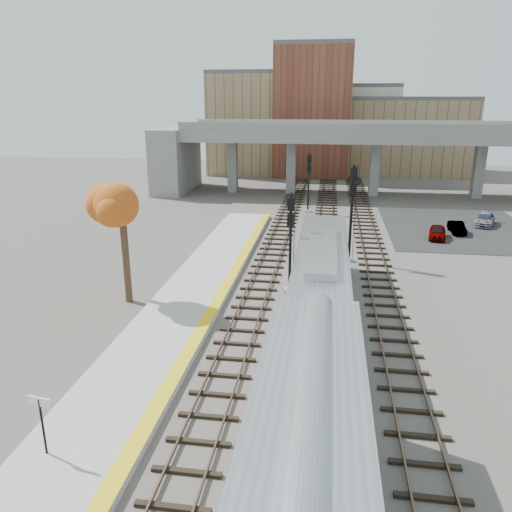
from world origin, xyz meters
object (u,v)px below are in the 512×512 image
(locomotive, at_px, (321,280))
(signal_mast_near, at_px, (290,247))
(car_a, at_px, (437,232))
(tree, at_px, (121,205))
(signal_mast_far, at_px, (308,184))
(car_c, at_px, (485,219))
(car_b, at_px, (457,228))
(signal_mast_mid, at_px, (351,214))

(locomotive, distance_m, signal_mast_near, 4.13)
(locomotive, bearing_deg, signal_mast_near, 121.45)
(locomotive, relative_size, car_a, 5.32)
(tree, bearing_deg, signal_mast_far, 70.22)
(signal_mast_far, distance_m, car_a, 15.75)
(car_a, bearing_deg, car_c, 57.35)
(car_c, bearing_deg, car_a, -112.50)
(tree, bearing_deg, car_a, 39.31)
(car_b, height_order, car_c, car_c)
(car_c, bearing_deg, signal_mast_mid, -113.68)
(signal_mast_near, xyz_separation_m, tree, (-9.98, -2.90, 3.08))
(tree, height_order, car_b, tree)
(locomotive, xyz_separation_m, signal_mast_near, (-2.10, 3.43, 0.91))
(locomotive, height_order, car_b, locomotive)
(locomotive, bearing_deg, signal_mast_mid, 79.55)
(signal_mast_near, height_order, car_c, signal_mast_near)
(locomotive, height_order, signal_mast_far, signal_mast_far)
(locomotive, distance_m, tree, 12.73)
(signal_mast_near, distance_m, signal_mast_mid, 8.50)
(signal_mast_far, distance_m, tree, 29.64)
(locomotive, distance_m, signal_mast_mid, 11.14)
(locomotive, relative_size, tree, 2.25)
(signal_mast_near, relative_size, car_a, 1.84)
(signal_mast_near, height_order, signal_mast_mid, signal_mast_mid)
(car_b, bearing_deg, locomotive, -121.20)
(tree, bearing_deg, locomotive, -2.53)
(signal_mast_near, xyz_separation_m, signal_mast_far, (-0.00, 24.84, -0.01))
(signal_mast_mid, distance_m, signal_mast_far, 17.92)
(car_a, distance_m, car_c, 8.25)
(signal_mast_near, distance_m, car_a, 19.86)
(signal_mast_far, bearing_deg, locomotive, -85.75)
(signal_mast_near, distance_m, tree, 10.84)
(signal_mast_mid, relative_size, car_c, 1.83)
(locomotive, xyz_separation_m, car_a, (10.23, 18.80, -1.63))
(tree, bearing_deg, car_c, 40.81)
(car_a, bearing_deg, tree, -129.38)
(signal_mast_far, xyz_separation_m, car_a, (12.33, -9.47, -2.53))
(locomotive, relative_size, car_c, 4.58)
(locomotive, distance_m, signal_mast_far, 28.36)
(car_a, bearing_deg, signal_mast_near, -117.44)
(signal_mast_far, bearing_deg, signal_mast_mid, -76.76)
(tree, relative_size, car_b, 2.56)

